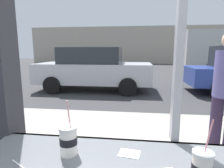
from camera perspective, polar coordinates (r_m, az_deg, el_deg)
name	(u,v)px	position (r m, az deg, el deg)	size (l,w,h in m)	color
ground_plane	(140,83)	(9.28, 8.66, 0.27)	(60.00, 60.00, 0.00)	#38383A
sidewalk_strip	(151,147)	(3.13, 11.82, -18.21)	(16.00, 2.80, 0.16)	#9E998E
building_facade_far	(138,45)	(24.70, 7.88, 11.66)	(28.00, 1.20, 4.64)	#A89E8E
soda_cup_left	(68,140)	(1.14, -13.17, -16.35)	(0.10, 0.10, 0.33)	white
soda_cup_right	(202,167)	(0.99, 25.75, -21.93)	(0.09, 0.09, 0.31)	white
loose_straw	(21,166)	(1.15, -26.01, -21.70)	(0.01, 0.01, 0.19)	white
napkin_wrapper	(129,154)	(1.16, 5.36, -20.41)	(0.12, 0.09, 0.00)	white
parked_car_silver	(94,68)	(7.53, -5.61, 4.74)	(4.46, 2.07, 1.69)	#BCBCC1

